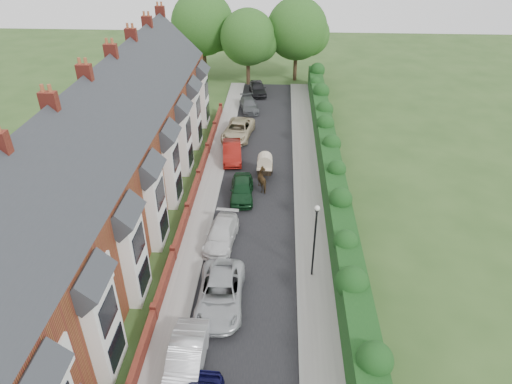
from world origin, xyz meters
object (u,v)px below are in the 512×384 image
at_px(car_silver_b, 220,293).
at_px(car_black, 258,88).
at_px(horse, 264,180).
at_px(car_grey, 249,105).
at_px(car_silver_a, 186,359).
at_px(car_green, 242,189).
at_px(car_white, 221,234).
at_px(car_beige, 238,130).
at_px(horse_cart, 265,164).
at_px(car_red, 232,152).
at_px(lamppost, 315,233).

relative_size(car_silver_b, car_black, 1.23).
bearing_deg(horse, car_grey, -102.78).
bearing_deg(car_grey, car_silver_b, -100.67).
bearing_deg(car_black, car_silver_a, -101.57).
bearing_deg(car_green, car_white, -101.98).
bearing_deg(car_beige, car_silver_b, -80.02).
bearing_deg(horse, car_silver_a, 59.34).
bearing_deg(car_grey, horse_cart, -92.47).
height_order(car_white, car_beige, car_beige).
bearing_deg(car_green, horse_cart, 61.73).
distance_m(car_green, car_red, 6.47).
bearing_deg(car_silver_b, car_beige, 91.21).
bearing_deg(car_silver_b, car_black, 88.22).
bearing_deg(car_white, car_silver_b, -77.93).
height_order(car_silver_a, car_green, car_silver_a).
height_order(car_grey, horse, horse).
xyz_separation_m(car_beige, horse, (2.91, -9.69, 0.05)).
xyz_separation_m(car_red, horse_cart, (3.04, -2.86, 0.43)).
bearing_deg(car_beige, horse_cart, -61.59).
xyz_separation_m(car_green, car_beige, (-1.28, 11.06, 0.03)).
distance_m(car_beige, horse, 10.12).
height_order(car_silver_a, car_red, car_silver_a).
relative_size(car_silver_a, car_white, 1.04).
distance_m(car_green, car_grey, 18.23).
height_order(car_red, horse_cart, horse_cart).
bearing_deg(lamppost, car_silver_b, -153.84).
xyz_separation_m(lamppost, car_silver_b, (-5.29, -2.60, -2.53)).
distance_m(lamppost, car_white, 7.13).
height_order(car_white, car_grey, car_white).
relative_size(car_silver_a, car_grey, 1.08).
bearing_deg(car_white, lamppost, -21.16).
xyz_separation_m(car_beige, car_black, (1.28, 12.45, -0.01)).
distance_m(car_grey, car_black, 5.35).
distance_m(car_silver_a, car_beige, 26.92).
xyz_separation_m(car_silver_b, car_red, (-1.11, 17.65, -0.01)).
bearing_deg(car_black, car_grey, -107.07).
relative_size(lamppost, car_red, 1.12).
distance_m(lamppost, car_green, 10.39).
height_order(car_silver_b, car_white, car_silver_b).
bearing_deg(lamppost, horse, 108.41).
height_order(car_silver_b, car_grey, car_silver_b).
xyz_separation_m(car_silver_a, horse_cart, (3.04, 19.32, 0.41)).
bearing_deg(car_black, car_beige, -105.39).
relative_size(car_white, car_red, 1.00).
xyz_separation_m(car_silver_b, car_green, (0.29, 11.34, -0.02)).
bearing_deg(car_black, car_white, -101.33).
relative_size(car_grey, horse, 2.28).
relative_size(car_green, horse_cart, 1.51).
relative_size(horse, horse_cart, 0.67).
relative_size(lamppost, car_white, 1.12).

